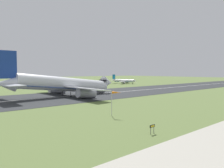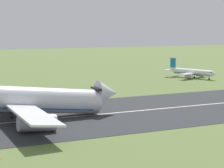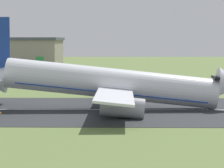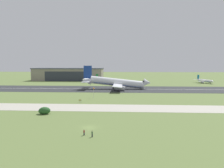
{
  "view_description": "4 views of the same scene",
  "coord_description": "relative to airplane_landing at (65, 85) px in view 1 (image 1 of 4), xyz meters",
  "views": [
    {
      "loc": [
        -40.62,
        19.24,
        10.6
      ],
      "look_at": [
        0.68,
        66.55,
        6.99
      ],
      "focal_mm": 35.0,
      "sensor_mm": 36.0,
      "label": 1
    },
    {
      "loc": [
        -15.05,
        4.94,
        21.43
      ],
      "look_at": [
        21.69,
        84.11,
        9.86
      ],
      "focal_mm": 70.0,
      "sensor_mm": 36.0,
      "label": 2
    },
    {
      "loc": [
        7.5,
        -0.97,
        13.73
      ],
      "look_at": [
        6.22,
        68.81,
        7.83
      ],
      "focal_mm": 85.0,
      "sensor_mm": 36.0,
      "label": 3
    },
    {
      "loc": [
        11.14,
        -66.53,
        20.31
      ],
      "look_at": [
        3.57,
        65.26,
        7.43
      ],
      "focal_mm": 35.0,
      "sensor_mm": 36.0,
      "label": 4
    }
  ],
  "objects": [
    {
      "name": "runway_strip",
      "position": [
        -5.11,
        -0.89,
        -4.91
      ],
      "size": [
        489.43,
        41.42,
        0.06
      ],
      "primitive_type": "cube",
      "color": "#2B2D30",
      "rests_on": "ground_plane"
    },
    {
      "name": "windsock_pole",
      "position": [
        -11.34,
        -44.89,
        0.34
      ],
      "size": [
        1.6,
        2.15,
        5.93
      ],
      "color": "#B7B7BC",
      "rests_on": "ground_plane"
    },
    {
      "name": "runway_sign",
      "position": [
        -16.57,
        -59.89,
        -3.78
      ],
      "size": [
        1.22,
        0.13,
        1.58
      ],
      "color": "#4C4C51",
      "rests_on": "ground_plane"
    },
    {
      "name": "airplane_landing",
      "position": [
        0.0,
        0.0,
        0.0
      ],
      "size": [
        54.05,
        50.09,
        18.22
      ],
      "color": "silver",
      "rests_on": "ground_plane"
    },
    {
      "name": "runway_centreline",
      "position": [
        -5.11,
        -0.89,
        -4.87
      ],
      "size": [
        440.49,
        0.7,
        0.01
      ],
      "primitive_type": "cube",
      "color": "silver",
      "rests_on": "runway_strip"
    },
    {
      "name": "airplane_parked_west",
      "position": [
        85.89,
        52.22,
        -2.42
      ],
      "size": [
        17.61,
        23.36,
        7.93
      ],
      "color": "white",
      "rests_on": "ground_plane"
    },
    {
      "name": "ground_plane",
      "position": [
        -5.11,
        -51.52,
        -4.94
      ],
      "size": [
        729.43,
        729.43,
        0.0
      ],
      "primitive_type": "plane",
      "color": "olive"
    }
  ]
}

